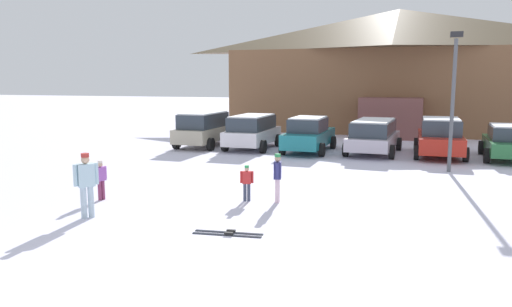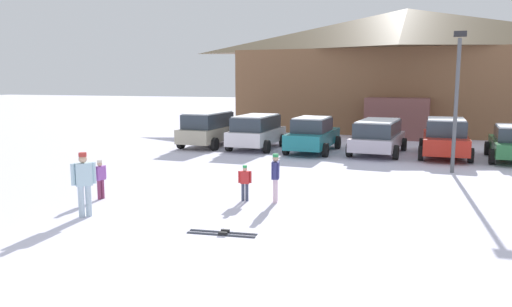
% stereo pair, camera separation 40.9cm
% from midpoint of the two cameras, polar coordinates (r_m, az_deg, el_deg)
% --- Properties ---
extents(ground, '(160.00, 160.00, 0.00)m').
position_cam_midpoint_polar(ground, '(10.13, -11.37, -11.96)').
color(ground, silver).
extents(ski_lodge, '(22.27, 10.47, 8.06)m').
position_cam_midpoint_polar(ski_lodge, '(35.15, 16.97, 9.14)').
color(ski_lodge, brown).
rests_on(ski_lodge, ground).
extents(parked_beige_suv, '(2.26, 4.26, 1.79)m').
position_cam_midpoint_polar(parked_beige_suv, '(26.07, -4.99, 2.89)').
color(parked_beige_suv, '#B0A58C').
rests_on(parked_beige_suv, ground).
extents(parked_white_suv, '(2.31, 4.20, 1.71)m').
position_cam_midpoint_polar(parked_white_suv, '(25.05, 0.54, 2.61)').
color(parked_white_suv, white).
rests_on(parked_white_suv, ground).
extents(parked_teal_hatchback, '(2.24, 4.63, 1.70)m').
position_cam_midpoint_polar(parked_teal_hatchback, '(24.18, 6.99, 2.18)').
color(parked_teal_hatchback, '#1C7981').
rests_on(parked_teal_hatchback, ground).
extents(parked_silver_wagon, '(2.59, 4.84, 1.60)m').
position_cam_midpoint_polar(parked_silver_wagon, '(24.13, 14.25, 2.01)').
color(parked_silver_wagon, silver).
rests_on(parked_silver_wagon, ground).
extents(parked_red_sedan, '(2.29, 4.74, 1.76)m').
position_cam_midpoint_polar(parked_red_sedan, '(24.11, 21.25, 1.70)').
color(parked_red_sedan, red).
rests_on(parked_red_sedan, ground).
extents(skier_child_in_red_jacket, '(0.38, 0.21, 1.05)m').
position_cam_midpoint_polar(skier_child_in_red_jacket, '(14.42, -0.47, -3.15)').
color(skier_child_in_red_jacket, '#394056').
rests_on(skier_child_in_red_jacket, ground).
extents(skier_teen_in_navy_coat, '(0.26, 0.52, 1.41)m').
position_cam_midpoint_polar(skier_teen_in_navy_coat, '(14.24, 3.06, -2.48)').
color(skier_teen_in_navy_coat, silver).
rests_on(skier_teen_in_navy_coat, ground).
extents(skier_adult_in_blue_parka, '(0.46, 0.48, 1.67)m').
position_cam_midpoint_polar(skier_adult_in_blue_parka, '(13.39, -18.25, -2.97)').
color(skier_adult_in_blue_parka, '#A6BBC9').
rests_on(skier_adult_in_blue_parka, ground).
extents(skier_child_in_purple_jacket, '(0.23, 0.42, 1.16)m').
position_cam_midpoint_polar(skier_child_in_purple_jacket, '(15.28, -16.65, -2.59)').
color(skier_child_in_purple_jacket, '#7D3153').
rests_on(skier_child_in_purple_jacket, ground).
extents(pair_of_skis, '(1.63, 0.42, 0.08)m').
position_cam_midpoint_polar(pair_of_skis, '(11.56, -2.82, -9.08)').
color(pair_of_skis, black).
rests_on(pair_of_skis, ground).
extents(lamp_post, '(0.44, 0.24, 5.22)m').
position_cam_midpoint_polar(lamp_post, '(20.01, 22.50, 6.31)').
color(lamp_post, '#515459').
rests_on(lamp_post, ground).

